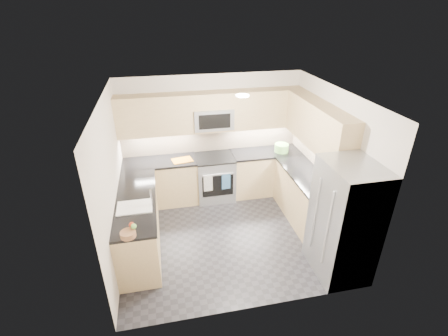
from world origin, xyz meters
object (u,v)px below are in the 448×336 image
at_px(microwave, 213,118).
at_px(cutting_board, 182,160).
at_px(fruit_basket, 128,234).
at_px(refrigerator, 344,221).
at_px(gas_range, 215,178).
at_px(utensil_bowl, 282,148).

distance_m(microwave, cutting_board, 1.01).
relative_size(microwave, fruit_basket, 3.70).
bearing_deg(refrigerator, cutting_board, 131.42).
bearing_deg(cutting_board, microwave, 14.69).
distance_m(gas_range, microwave, 1.25).
bearing_deg(microwave, refrigerator, -60.38).
xyz_separation_m(gas_range, refrigerator, (1.45, -2.43, 0.45)).
relative_size(gas_range, refrigerator, 0.51).
xyz_separation_m(refrigerator, utensil_bowl, (-0.06, 2.38, 0.12)).
relative_size(microwave, refrigerator, 0.42).
distance_m(gas_range, utensil_bowl, 1.50).
height_order(microwave, refrigerator, microwave).
height_order(microwave, cutting_board, microwave).
relative_size(cutting_board, fruit_basket, 1.86).
height_order(gas_range, refrigerator, refrigerator).
relative_size(gas_range, cutting_board, 2.38).
height_order(gas_range, fruit_basket, fruit_basket).
bearing_deg(refrigerator, fruit_basket, 175.69).
xyz_separation_m(microwave, fruit_basket, (-1.56, -2.32, -0.72)).
bearing_deg(cutting_board, utensil_bowl, 0.08).
relative_size(microwave, utensil_bowl, 2.67).
height_order(utensil_bowl, cutting_board, utensil_bowl).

